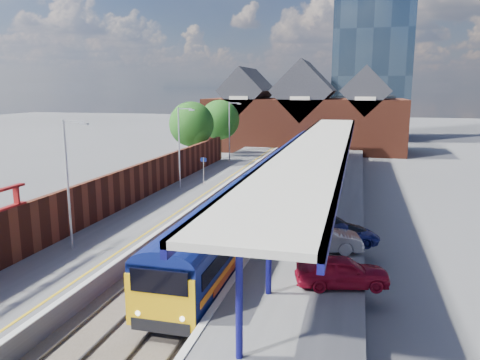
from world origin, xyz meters
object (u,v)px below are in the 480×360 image
(parked_car_blue, at_px, (344,234))
(parked_car_silver, at_px, (318,238))
(parked_car_red, at_px, (342,271))
(lamp_post_d, at_px, (230,128))
(lamp_post_c, at_px, (181,143))
(parked_car_dark, at_px, (328,227))
(lamp_post_b, at_px, (70,177))
(platform_sign, at_px, (204,166))
(train, at_px, (289,161))

(parked_car_blue, bearing_deg, parked_car_silver, 132.99)
(parked_car_red, xyz_separation_m, parked_car_blue, (-0.10, 5.93, -0.15))
(lamp_post_d, xyz_separation_m, parked_car_blue, (14.25, -27.54, -3.45))
(lamp_post_c, bearing_deg, lamp_post_d, 90.00)
(lamp_post_c, height_order, parked_car_silver, lamp_post_c)
(parked_car_dark, height_order, parked_car_blue, parked_car_dark)
(parked_car_red, height_order, parked_car_silver, parked_car_silver)
(lamp_post_d, bearing_deg, lamp_post_b, -90.00)
(parked_car_red, distance_m, parked_car_dark, 6.76)
(platform_sign, bearing_deg, parked_car_blue, -46.40)
(lamp_post_c, height_order, lamp_post_d, same)
(lamp_post_b, xyz_separation_m, platform_sign, (1.36, 18.00, -2.30))
(train, height_order, lamp_post_c, lamp_post_c)
(lamp_post_d, xyz_separation_m, parked_car_silver, (12.94, -29.16, -3.23))
(platform_sign, bearing_deg, lamp_post_c, -124.26)
(parked_car_red, distance_m, parked_car_silver, 4.53)
(lamp_post_d, bearing_deg, parked_car_silver, -66.07)
(parked_car_red, relative_size, parked_car_blue, 1.05)
(platform_sign, relative_size, parked_car_silver, 0.54)
(lamp_post_d, relative_size, parked_car_blue, 1.79)
(parked_car_silver, distance_m, parked_car_dark, 2.41)
(lamp_post_b, xyz_separation_m, lamp_post_c, (0.00, 16.00, 0.00))
(parked_car_dark, bearing_deg, lamp_post_c, 61.97)
(parked_car_blue, bearing_deg, platform_sign, 35.43)
(parked_car_blue, bearing_deg, train, 8.04)
(platform_sign, bearing_deg, parked_car_silver, -52.63)
(parked_car_red, bearing_deg, parked_car_dark, -5.09)
(lamp_post_c, bearing_deg, lamp_post_b, -90.00)
(parked_car_red, bearing_deg, lamp_post_b, 70.23)
(platform_sign, distance_m, parked_car_red, 23.43)
(lamp_post_d, height_order, parked_car_blue, lamp_post_d)
(lamp_post_b, xyz_separation_m, parked_car_blue, (14.25, 4.46, -3.45))
(lamp_post_c, xyz_separation_m, parked_car_red, (14.36, -17.47, -3.30))
(lamp_post_d, height_order, parked_car_red, lamp_post_d)
(parked_car_silver, distance_m, parked_car_blue, 2.10)
(lamp_post_d, bearing_deg, lamp_post_c, -90.00)
(lamp_post_c, distance_m, parked_car_dark, 17.45)
(train, relative_size, parked_car_dark, 13.99)
(lamp_post_c, height_order, parked_car_dark, lamp_post_c)
(train, relative_size, parked_car_silver, 14.29)
(train, relative_size, lamp_post_c, 9.42)
(parked_car_silver, bearing_deg, train, 0.06)
(platform_sign, bearing_deg, lamp_post_d, 95.56)
(lamp_post_c, distance_m, parked_car_blue, 18.66)
(platform_sign, xyz_separation_m, parked_car_silver, (11.58, -15.16, -0.93))
(lamp_post_b, bearing_deg, parked_car_red, -5.83)
(lamp_post_d, bearing_deg, train, -35.14)
(lamp_post_c, height_order, platform_sign, lamp_post_c)
(lamp_post_d, bearing_deg, parked_car_red, -66.78)
(train, xyz_separation_m, lamp_post_b, (-7.86, -26.47, 2.87))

